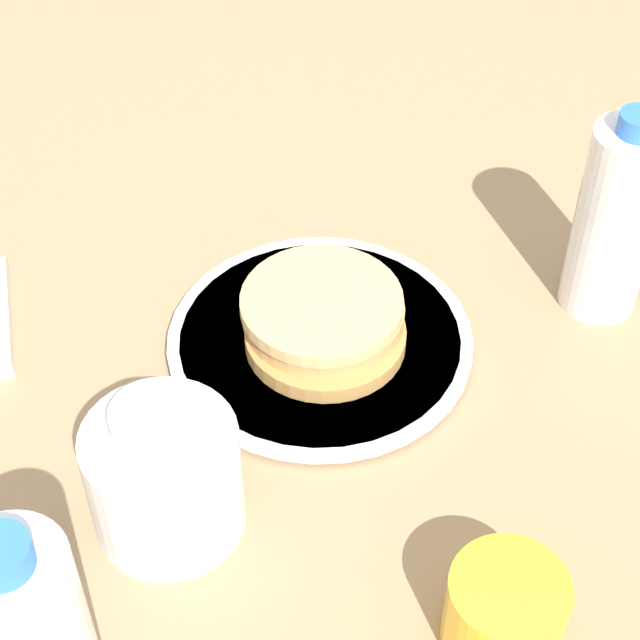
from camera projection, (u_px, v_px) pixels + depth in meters
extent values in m
plane|color=#9E7F5B|center=(344.00, 324.00, 0.97)|extent=(4.00, 4.00, 0.00)
cylinder|color=silver|center=(320.00, 342.00, 0.94)|extent=(0.25, 0.25, 0.01)
cylinder|color=silver|center=(320.00, 340.00, 0.94)|extent=(0.27, 0.27, 0.01)
cylinder|color=#B98849|center=(325.00, 337.00, 0.93)|extent=(0.14, 0.14, 0.02)
cylinder|color=tan|center=(324.00, 314.00, 0.93)|extent=(0.14, 0.14, 0.02)
cylinder|color=#E0B272|center=(322.00, 303.00, 0.92)|extent=(0.14, 0.14, 0.01)
cylinder|color=yellow|center=(505.00, 613.00, 0.72)|extent=(0.08, 0.08, 0.07)
cylinder|color=white|center=(165.00, 479.00, 0.78)|extent=(0.11, 0.11, 0.10)
cylinder|color=white|center=(156.00, 424.00, 0.74)|extent=(0.06, 0.06, 0.03)
cylinder|color=blue|center=(0.00, 556.00, 0.56)|extent=(0.04, 0.04, 0.02)
cylinder|color=white|center=(615.00, 222.00, 0.93)|extent=(0.07, 0.07, 0.19)
cylinder|color=blue|center=(640.00, 124.00, 0.85)|extent=(0.04, 0.04, 0.02)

